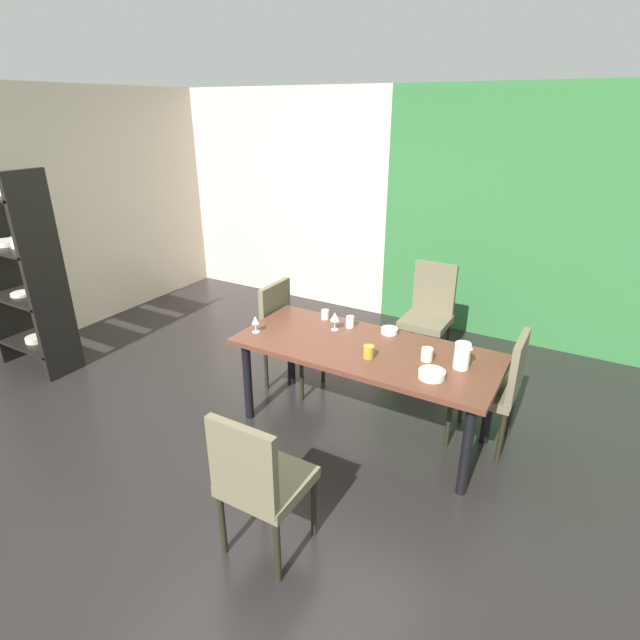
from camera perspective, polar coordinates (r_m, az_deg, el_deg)
The scene contains 19 objects.
ground_plane at distance 4.14m, azimuth -6.81°, elevation -12.52°, with size 6.25×5.69×0.02m, color black.
back_panel_interior at distance 6.68m, azimuth -4.37°, elevation 13.81°, with size 2.97×0.10×2.62m, color beige.
garden_window_panel at distance 5.58m, azimuth 23.71°, elevation 10.08°, with size 3.27×0.10×2.62m, color #2E6835.
left_interior_panel at distance 5.90m, azimuth -32.60°, elevation 9.03°, with size 0.10×5.69×2.62m, color beige.
dining_table at distance 3.80m, azimuth 5.18°, elevation -4.20°, with size 1.98×0.84×0.73m.
chair_head_far at distance 5.02m, azimuth 12.35°, elevation 1.13°, with size 0.44×0.45×1.01m.
chair_head_near at distance 2.86m, azimuth -7.07°, elevation -17.57°, with size 0.44×0.44×0.95m.
chair_right_far at distance 3.90m, azimuth 19.51°, elevation -6.89°, with size 0.44×0.44×0.93m.
chair_left_far at distance 4.50m, azimuth -3.81°, elevation -1.19°, with size 0.45×0.44×0.96m.
display_shelf at distance 5.45m, azimuth -31.06°, elevation 4.85°, with size 0.81×0.38×1.92m.
wine_glass_near_window at distance 3.99m, azimuth 1.70°, elevation 0.33°, with size 0.08×0.08×0.15m.
wine_glass_left at distance 3.98m, azimuth -7.40°, elevation -0.08°, with size 0.06×0.06×0.14m.
serving_bowl_front at distance 4.00m, azimuth 7.94°, elevation -1.21°, with size 0.13×0.13×0.04m, color silver.
serving_bowl_rear at distance 3.41m, azimuth 12.66°, elevation -6.06°, with size 0.18×0.18×0.05m, color beige.
cup_west at distance 4.07m, azimuth 3.45°, elevation -0.21°, with size 0.07×0.07×0.09m, color white.
cup_east at distance 3.59m, azimuth 5.58°, elevation -3.65°, with size 0.08×0.08×0.09m, color #A68727.
cup_center at distance 4.23m, azimuth 0.59°, elevation 0.65°, with size 0.06×0.06×0.08m, color #F1DBCC.
cup_south at distance 3.62m, azimuth 12.13°, elevation -3.86°, with size 0.08×0.08×0.09m, color beige.
pitcher_near_shelf at distance 3.55m, azimuth 15.94°, elevation -3.93°, with size 0.12×0.11×0.19m.
Camera 1 is at (2.09, -2.64, 2.40)m, focal length 28.00 mm.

